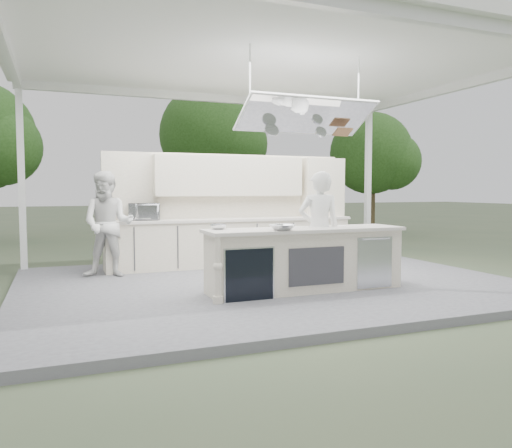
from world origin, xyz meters
name	(u,v)px	position (x,y,z in m)	size (l,w,h in m)	color
ground	(270,288)	(0.00, 0.00, 0.00)	(90.00, 90.00, 0.00)	#454E35
stage_deck	(270,284)	(0.00, 0.00, 0.06)	(8.00, 6.00, 0.12)	slate
tent	(271,62)	(0.00, -0.01, 3.71)	(8.20, 6.20, 3.86)	white
demo_island	(305,259)	(0.18, -0.91, 0.60)	(3.10, 0.79, 0.95)	#F2E4CD
back_counter	(233,242)	(0.00, 1.90, 0.60)	(5.08, 0.72, 0.95)	#F2E4CD
back_wall_unit	(249,193)	(0.44, 2.11, 1.57)	(5.05, 0.48, 2.25)	#F2E4CD
tree_cluster	(153,142)	(-0.16, 9.77, 3.29)	(19.55, 9.40, 5.85)	#483A24
head_chef	(319,229)	(0.54, -0.70, 1.03)	(0.66, 0.43, 1.81)	white
sous_chef	(108,224)	(-2.46, 1.44, 1.05)	(0.90, 0.70, 1.85)	silver
toaster_oven	(144,212)	(-1.76, 1.93, 1.23)	(0.57, 0.39, 0.32)	silver
bowl_large	(282,227)	(-0.30, -1.15, 1.11)	(0.34, 0.34, 0.08)	silver
bowl_small	(218,227)	(-1.10, -0.65, 1.11)	(0.24, 0.24, 0.08)	silver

